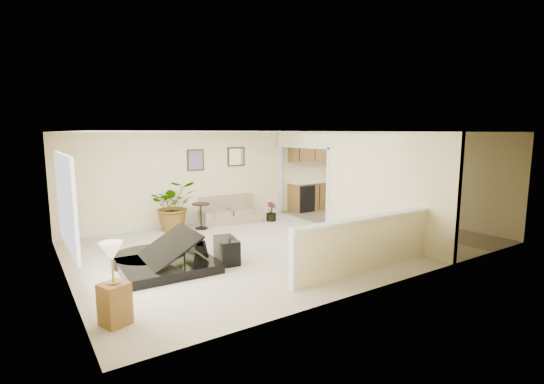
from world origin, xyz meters
TOP-DOWN VIEW (x-y plane):
  - floor at (0.00, 0.00)m, footprint 9.00×9.00m
  - back_wall at (0.00, 3.00)m, footprint 9.00×0.04m
  - front_wall at (0.00, -3.00)m, footprint 9.00×0.04m
  - left_wall at (-4.50, 0.00)m, footprint 0.04×6.00m
  - right_wall at (4.50, 0.00)m, footprint 0.04×6.00m
  - ceiling at (0.00, 0.00)m, footprint 9.00×6.00m
  - kitchen_vinyl at (3.15, 0.00)m, footprint 2.70×6.00m
  - interior_partition at (1.80, 0.25)m, footprint 0.18×5.99m
  - pony_half_wall at (0.08, -2.30)m, footprint 3.42×0.22m
  - left_window at (-4.49, -0.50)m, footprint 0.05×2.15m
  - wall_art_left at (-0.95, 2.97)m, footprint 0.48×0.04m
  - wall_mirror at (0.30, 2.97)m, footprint 0.55×0.04m
  - kitchen_cabinets at (3.19, 2.73)m, footprint 2.36×0.65m
  - piano at (-2.94, -0.17)m, footprint 1.98×2.05m
  - piano_bench at (-1.79, -0.50)m, footprint 0.49×0.76m
  - loveseat at (-0.14, 2.67)m, footprint 1.75×1.13m
  - accent_table at (-1.13, 2.27)m, footprint 0.47×0.47m
  - palm_plant at (-1.74, 2.57)m, footprint 1.34×1.22m
  - small_plant at (0.91, 2.05)m, footprint 0.32×0.32m
  - lamp_stand at (-4.15, -1.96)m, footprint 0.42×0.42m

SIDE VIEW (x-z plane):
  - floor at x=0.00m, z-range 0.00..0.00m
  - kitchen_vinyl at x=3.15m, z-range 0.00..0.01m
  - small_plant at x=0.91m, z-range -0.04..0.50m
  - piano_bench at x=-1.79m, z-range 0.00..0.47m
  - loveseat at x=-0.14m, z-range -0.11..0.82m
  - accent_table at x=-1.13m, z-range 0.09..0.77m
  - lamp_stand at x=-4.15m, z-range -0.08..1.02m
  - pony_half_wall at x=0.08m, z-range 0.02..1.02m
  - palm_plant at x=-1.74m, z-range -0.01..1.28m
  - piano at x=-2.94m, z-range -0.13..1.43m
  - kitchen_cabinets at x=3.19m, z-range -0.29..2.03m
  - interior_partition at x=1.80m, z-range -0.03..2.47m
  - back_wall at x=0.00m, z-range 0.00..2.50m
  - front_wall at x=0.00m, z-range 0.00..2.50m
  - left_wall at x=-4.50m, z-range 0.00..2.50m
  - right_wall at x=4.50m, z-range 0.00..2.50m
  - left_window at x=-4.49m, z-range 0.73..2.17m
  - wall_art_left at x=-0.95m, z-range 1.46..2.04m
  - wall_mirror at x=0.30m, z-range 1.52..2.08m
  - ceiling at x=0.00m, z-range 2.48..2.52m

